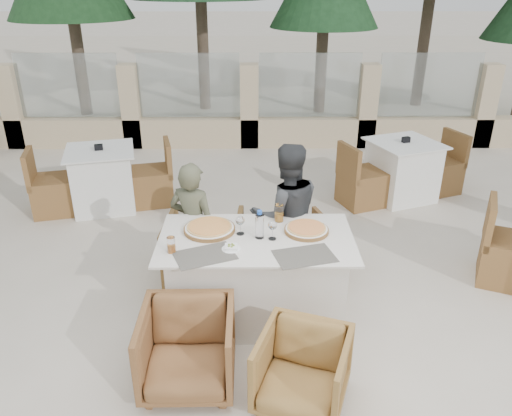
{
  "coord_description": "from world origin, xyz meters",
  "views": [
    {
      "loc": [
        0.05,
        -3.57,
        2.73
      ],
      "look_at": [
        0.08,
        0.32,
        0.9
      ],
      "focal_mm": 35.0,
      "sensor_mm": 36.0,
      "label": 1
    }
  ],
  "objects_px": {
    "pizza_right": "(306,229)",
    "wine_glass_near": "(272,229)",
    "armchair_near_right": "(302,371)",
    "bg_table_a": "(103,179)",
    "beer_glass_right": "(279,213)",
    "armchair_near_left": "(188,349)",
    "pizza_left": "(209,228)",
    "armchair_far_left": "(205,248)",
    "dining_table": "(256,278)",
    "diner_left": "(193,226)",
    "wine_glass_centre": "(240,224)",
    "beer_glass_left": "(171,245)",
    "armchair_far_right": "(297,248)",
    "bg_table_b": "(402,170)",
    "olive_dish": "(231,247)",
    "diner_right": "(286,215)",
    "water_bottle": "(260,224)"
  },
  "relations": [
    {
      "from": "beer_glass_left",
      "to": "armchair_near_right",
      "type": "distance_m",
      "value": 1.35
    },
    {
      "from": "dining_table",
      "to": "armchair_near_left",
      "type": "relative_size",
      "value": 2.37
    },
    {
      "from": "armchair_far_left",
      "to": "armchair_near_right",
      "type": "relative_size",
      "value": 1.21
    },
    {
      "from": "water_bottle",
      "to": "bg_table_b",
      "type": "bearing_deg",
      "value": 53.08
    },
    {
      "from": "olive_dish",
      "to": "beer_glass_left",
      "type": "bearing_deg",
      "value": -175.17
    },
    {
      "from": "pizza_left",
      "to": "diner_right",
      "type": "relative_size",
      "value": 0.31
    },
    {
      "from": "dining_table",
      "to": "diner_right",
      "type": "height_order",
      "value": "diner_right"
    },
    {
      "from": "bg_table_b",
      "to": "armchair_far_left",
      "type": "bearing_deg",
      "value": -162.09
    },
    {
      "from": "olive_dish",
      "to": "diner_left",
      "type": "height_order",
      "value": "diner_left"
    },
    {
      "from": "olive_dish",
      "to": "wine_glass_centre",
      "type": "bearing_deg",
      "value": 75.38
    },
    {
      "from": "dining_table",
      "to": "beer_glass_right",
      "type": "bearing_deg",
      "value": 56.87
    },
    {
      "from": "water_bottle",
      "to": "bg_table_b",
      "type": "height_order",
      "value": "water_bottle"
    },
    {
      "from": "pizza_left",
      "to": "bg_table_a",
      "type": "bearing_deg",
      "value": 125.42
    },
    {
      "from": "dining_table",
      "to": "beer_glass_left",
      "type": "distance_m",
      "value": 0.83
    },
    {
      "from": "dining_table",
      "to": "armchair_near_left",
      "type": "bearing_deg",
      "value": -121.8
    },
    {
      "from": "diner_right",
      "to": "dining_table",
      "type": "bearing_deg",
      "value": 53.13
    },
    {
      "from": "beer_glass_right",
      "to": "bg_table_a",
      "type": "relative_size",
      "value": 0.09
    },
    {
      "from": "pizza_left",
      "to": "water_bottle",
      "type": "height_order",
      "value": "water_bottle"
    },
    {
      "from": "pizza_left",
      "to": "bg_table_b",
      "type": "bearing_deg",
      "value": 46.12
    },
    {
      "from": "dining_table",
      "to": "wine_glass_centre",
      "type": "relative_size",
      "value": 8.7
    },
    {
      "from": "armchair_near_right",
      "to": "diner_right",
      "type": "distance_m",
      "value": 1.61
    },
    {
      "from": "armchair_far_right",
      "to": "armchair_near_right",
      "type": "bearing_deg",
      "value": 69.43
    },
    {
      "from": "pizza_right",
      "to": "wine_glass_near",
      "type": "distance_m",
      "value": 0.32
    },
    {
      "from": "armchair_far_left",
      "to": "armchair_near_right",
      "type": "bearing_deg",
      "value": 120.01
    },
    {
      "from": "diner_left",
      "to": "bg_table_a",
      "type": "height_order",
      "value": "diner_left"
    },
    {
      "from": "pizza_right",
      "to": "wine_glass_centre",
      "type": "relative_size",
      "value": 2.01
    },
    {
      "from": "pizza_right",
      "to": "beer_glass_left",
      "type": "bearing_deg",
      "value": -163.11
    },
    {
      "from": "pizza_right",
      "to": "beer_glass_left",
      "type": "distance_m",
      "value": 1.13
    },
    {
      "from": "wine_glass_centre",
      "to": "bg_table_b",
      "type": "distance_m",
      "value": 3.27
    },
    {
      "from": "diner_right",
      "to": "beer_glass_left",
      "type": "bearing_deg",
      "value": 29.67
    },
    {
      "from": "beer_glass_right",
      "to": "armchair_near_left",
      "type": "bearing_deg",
      "value": -122.17
    },
    {
      "from": "olive_dish",
      "to": "dining_table",
      "type": "bearing_deg",
      "value": 43.23
    },
    {
      "from": "wine_glass_centre",
      "to": "wine_glass_near",
      "type": "distance_m",
      "value": 0.28
    },
    {
      "from": "wine_glass_centre",
      "to": "beer_glass_left",
      "type": "height_order",
      "value": "wine_glass_centre"
    },
    {
      "from": "armchair_far_left",
      "to": "diner_left",
      "type": "bearing_deg",
      "value": 52.48
    },
    {
      "from": "beer_glass_right",
      "to": "armchair_far_right",
      "type": "height_order",
      "value": "beer_glass_right"
    },
    {
      "from": "armchair_near_left",
      "to": "dining_table",
      "type": "bearing_deg",
      "value": 57.7
    },
    {
      "from": "bg_table_a",
      "to": "water_bottle",
      "type": "bearing_deg",
      "value": -63.04
    },
    {
      "from": "armchair_near_left",
      "to": "beer_glass_right",
      "type": "bearing_deg",
      "value": 57.32
    },
    {
      "from": "pizza_left",
      "to": "armchair_far_right",
      "type": "bearing_deg",
      "value": 32.98
    },
    {
      "from": "wine_glass_near",
      "to": "olive_dish",
      "type": "distance_m",
      "value": 0.37
    },
    {
      "from": "water_bottle",
      "to": "armchair_near_right",
      "type": "distance_m",
      "value": 1.2
    },
    {
      "from": "wine_glass_centre",
      "to": "armchair_near_left",
      "type": "height_order",
      "value": "wine_glass_centre"
    },
    {
      "from": "wine_glass_near",
      "to": "diner_left",
      "type": "bearing_deg",
      "value": 143.76
    },
    {
      "from": "water_bottle",
      "to": "beer_glass_right",
      "type": "xyz_separation_m",
      "value": [
        0.17,
        0.3,
        -0.05
      ]
    },
    {
      "from": "armchair_near_right",
      "to": "bg_table_a",
      "type": "relative_size",
      "value": 0.37
    },
    {
      "from": "pizza_left",
      "to": "armchair_near_right",
      "type": "distance_m",
      "value": 1.41
    },
    {
      "from": "dining_table",
      "to": "diner_left",
      "type": "height_order",
      "value": "diner_left"
    },
    {
      "from": "diner_left",
      "to": "wine_glass_centre",
      "type": "bearing_deg",
      "value": 156.76
    },
    {
      "from": "dining_table",
      "to": "pizza_left",
      "type": "height_order",
      "value": "pizza_left"
    }
  ]
}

